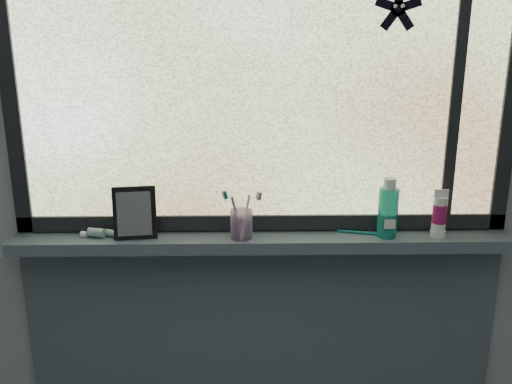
{
  "coord_description": "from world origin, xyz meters",
  "views": [
    {
      "loc": [
        -0.05,
        -0.49,
        1.68
      ],
      "look_at": [
        -0.03,
        1.05,
        1.22
      ],
      "focal_mm": 40.0,
      "sensor_mm": 36.0,
      "label": 1
    }
  ],
  "objects_px": {
    "vanity_mirror": "(135,213)",
    "cream_tube": "(440,211)",
    "toothbrush_cup": "(241,224)",
    "mouthwash_bottle": "(388,208)"
  },
  "relations": [
    {
      "from": "vanity_mirror",
      "to": "toothbrush_cup",
      "type": "bearing_deg",
      "value": -8.88
    },
    {
      "from": "vanity_mirror",
      "to": "cream_tube",
      "type": "xyz_separation_m",
      "value": [
        0.97,
        -0.0,
        -0.0
      ]
    },
    {
      "from": "toothbrush_cup",
      "to": "mouthwash_bottle",
      "type": "distance_m",
      "value": 0.47
    },
    {
      "from": "toothbrush_cup",
      "to": "cream_tube",
      "type": "distance_m",
      "value": 0.63
    },
    {
      "from": "vanity_mirror",
      "to": "toothbrush_cup",
      "type": "relative_size",
      "value": 1.82
    },
    {
      "from": "vanity_mirror",
      "to": "cream_tube",
      "type": "bearing_deg",
      "value": -7.75
    },
    {
      "from": "vanity_mirror",
      "to": "toothbrush_cup",
      "type": "xyz_separation_m",
      "value": [
        0.34,
        -0.01,
        -0.04
      ]
    },
    {
      "from": "vanity_mirror",
      "to": "mouthwash_bottle",
      "type": "bearing_deg",
      "value": -7.85
    },
    {
      "from": "mouthwash_bottle",
      "to": "cream_tube",
      "type": "height_order",
      "value": "mouthwash_bottle"
    },
    {
      "from": "cream_tube",
      "to": "vanity_mirror",
      "type": "bearing_deg",
      "value": 179.9
    }
  ]
}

